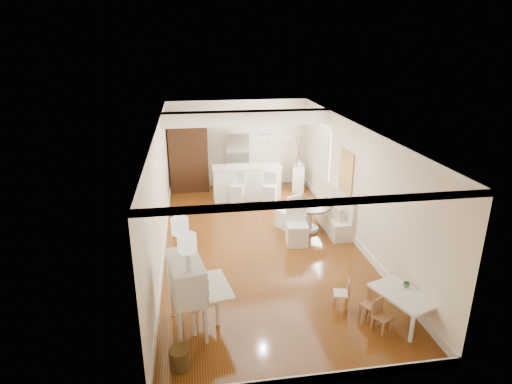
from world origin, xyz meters
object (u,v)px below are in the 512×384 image
object	(u,v)px
kids_chair_c	(382,316)
pantry_cabinet	(189,155)
kids_table	(401,307)
fridge	(248,161)
slip_chair_near	(297,224)
wicker_basket	(180,358)
sideboard	(298,178)
breakfast_counter	(247,182)
bar_stool_right	(270,189)
slip_chair_far	(289,211)
gustavian_armchair	(198,298)
bar_stool_left	(237,189)
kids_chair_b	(341,293)
dining_table	(310,218)
secretary_bureau	(187,295)
kids_chair_a	(369,304)

from	to	relation	value
kids_chair_c	pantry_cabinet	xyz separation A→B (m)	(-3.07, 7.69, 0.87)
kids_table	fridge	bearing A→B (deg)	102.12
slip_chair_near	kids_chair_c	bearing A→B (deg)	-73.37
pantry_cabinet	fridge	distance (m)	1.92
wicker_basket	sideboard	bearing A→B (deg)	63.87
kids_table	breakfast_counter	bearing A→B (deg)	105.70
bar_stool_right	sideboard	size ratio (longest dim) A/B	1.18
fridge	slip_chair_far	bearing A→B (deg)	-80.34
bar_stool_right	fridge	distance (m)	1.76
gustavian_armchair	bar_stool_left	bearing A→B (deg)	-41.74
pantry_cabinet	sideboard	size ratio (longest dim) A/B	2.83
pantry_cabinet	kids_chair_b	bearing A→B (deg)	-69.19
breakfast_counter	bar_stool_left	bearing A→B (deg)	-126.94
wicker_basket	dining_table	xyz separation A→B (m)	(3.20, 4.38, 0.18)
dining_table	slip_chair_near	bearing A→B (deg)	-126.27
wicker_basket	breakfast_counter	distance (m)	7.22
secretary_bureau	kids_chair_c	bearing A→B (deg)	-19.89
wicker_basket	kids_table	world-z (taller)	kids_table
slip_chair_far	wicker_basket	bearing A→B (deg)	31.67
dining_table	bar_stool_right	bearing A→B (deg)	109.08
bar_stool_right	pantry_cabinet	world-z (taller)	pantry_cabinet
kids_chair_a	wicker_basket	bearing A→B (deg)	-105.11
kids_chair_c	bar_stool_left	world-z (taller)	bar_stool_left
kids_chair_a	slip_chair_far	size ratio (longest dim) A/B	0.53
slip_chair_far	fridge	bearing A→B (deg)	-108.43
secretary_bureau	kids_chair_a	distance (m)	3.13
wicker_basket	slip_chair_near	distance (m)	4.58
gustavian_armchair	slip_chair_near	distance (m)	3.58
kids_chair_a	gustavian_armchair	bearing A→B (deg)	-123.19
bar_stool_left	kids_chair_c	bearing A→B (deg)	-51.00
gustavian_armchair	bar_stool_left	xyz separation A→B (m)	(1.29, 5.50, -0.03)
kids_chair_c	sideboard	world-z (taller)	sideboard
dining_table	sideboard	world-z (taller)	sideboard
gustavian_armchair	bar_stool_left	world-z (taller)	gustavian_armchair
sideboard	dining_table	bearing A→B (deg)	-84.20
kids_chair_a	sideboard	xyz separation A→B (m)	(0.47, 6.80, 0.14)
dining_table	bar_stool_left	distance (m)	2.66
gustavian_armchair	fridge	world-z (taller)	fridge
kids_chair_c	sideboard	bearing A→B (deg)	59.33
wicker_basket	sideboard	size ratio (longest dim) A/B	0.39
wicker_basket	breakfast_counter	bearing A→B (deg)	74.44
bar_stool_left	wicker_basket	bearing A→B (deg)	-80.25
wicker_basket	slip_chair_near	bearing A→B (deg)	53.91
wicker_basket	kids_chair_a	distance (m)	3.32
secretary_bureau	pantry_cabinet	xyz separation A→B (m)	(0.10, 7.14, 0.50)
secretary_bureau	fridge	bearing A→B (deg)	64.23
wicker_basket	bar_stool_left	world-z (taller)	bar_stool_left
slip_chair_near	bar_stool_left	world-z (taller)	slip_chair_near
bar_stool_left	sideboard	xyz separation A→B (m)	(2.10, 1.03, -0.09)
secretary_bureau	gustavian_armchair	bearing A→B (deg)	22.04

